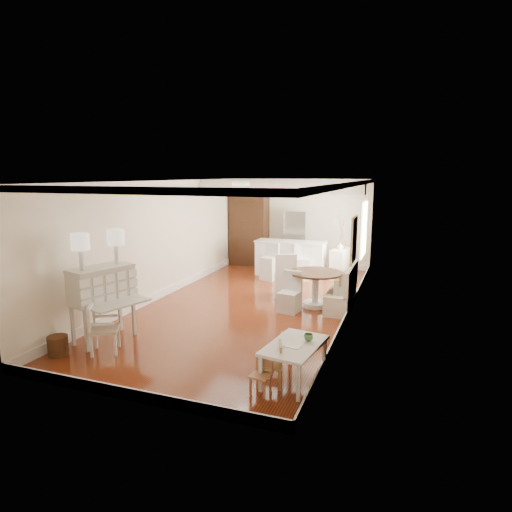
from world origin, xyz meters
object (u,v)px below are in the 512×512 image
Objects in this scene: secretary_bureau at (103,304)px; slip_chair_near at (289,292)px; kids_chair_a at (270,364)px; kids_chair_b at (273,350)px; sideboard at (341,263)px; dining_table at (315,289)px; slip_chair_far at (285,274)px; bar_stool_right at (302,263)px; fridge at (306,241)px; kids_chair_c at (261,375)px; gustavian_armchair at (104,328)px; breakfast_counter at (290,258)px; wicker_basket at (58,346)px; kids_table at (294,362)px; bar_stool_left at (269,262)px; pantry_cabinet at (249,230)px.

secretary_bureau reaches higher than slip_chair_near.
kids_chair_a is 0.63m from kids_chair_b.
kids_chair_b is 6.20m from sideboard.
slip_chair_far reaches higher than dining_table.
bar_stool_right reaches higher than kids_chair_b.
dining_table is at bearing -73.29° from fridge.
slip_chair_far is (-0.44, 1.20, 0.10)m from slip_chair_near.
kids_chair_a is 1.18× the size of kids_chair_b.
gustavian_armchair is at bearing 179.03° from kids_chair_c.
secretary_bureau is 2.08× the size of kids_chair_a.
sideboard reaches higher than gustavian_armchair.
bar_stool_right is at bearing -44.05° from breakfast_counter.
kids_chair_c is at bearing -80.70° from sideboard.
dining_table is at bearing -63.95° from breakfast_counter.
gustavian_armchair is 0.95× the size of slip_chair_near.
wicker_basket is at bearing -106.35° from fridge.
bar_stool_right is (-0.89, 2.30, 0.10)m from dining_table.
bar_stool_right reaches higher than kids_chair_c.
kids_table is at bearing -117.24° from gustavian_armchair.
kids_chair_a is 0.63× the size of bar_stool_left.
slip_chair_near is (-0.58, 3.53, 0.17)m from kids_chair_c.
pantry_cabinet reaches higher than bar_stool_left.
kids_chair_b is at bearing -58.93° from bar_stool_left.
sideboard is (0.55, 3.51, -0.02)m from slip_chair_near.
slip_chair_far is at bearing -103.91° from sideboard.
bar_stool_right is 2.71m from pantry_cabinet.
breakfast_counter reaches higher than kids_chair_b.
breakfast_counter is at bearing -161.82° from sideboard.
breakfast_counter is 0.89× the size of pantry_cabinet.
kids_chair_a is at bearing 82.25° from kids_chair_c.
kids_chair_b is 6.13m from breakfast_counter.
kids_table is at bearing 6.78° from wicker_basket.
slip_chair_near is 0.43× the size of breakfast_counter.
wicker_basket is at bearing -107.19° from breakfast_counter.
slip_chair_far is 3.17m from fridge.
breakfast_counter is (-1.38, 5.97, 0.24)m from kids_chair_b.
pantry_cabinet is at bearing 128.53° from dining_table.
secretary_bureau is at bearing -119.74° from kids_chair_a.
slip_chair_near is at bearing -101.10° from bar_stool_right.
gustavian_armchair is 0.41× the size of breakfast_counter.
kids_chair_c is 6.42m from bar_stool_left.
secretary_bureau is 4.17× the size of wicker_basket.
sideboard is at bearing -132.14° from slip_chair_far.
gustavian_armchair reaches higher than kids_chair_c.
pantry_cabinet reaches higher than slip_chair_near.
secretary_bureau is 2.46× the size of kids_chair_b.
kids_table is at bearing 88.53° from slip_chair_far.
secretary_bureau reaches higher than bar_stool_left.
wicker_basket is 7.84m from sideboard.
dining_table reaches higher than kids_chair_c.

